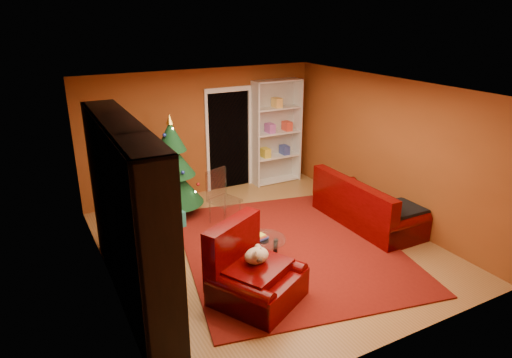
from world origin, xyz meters
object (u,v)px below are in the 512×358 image
rug (290,247)px  gift_box_red (185,202)px  sofa (368,201)px  christmas_tree (173,167)px  gift_box_teal (174,219)px  dog (257,256)px  coffee_table (263,249)px  armchair (258,272)px  acrylic_chair (225,201)px  white_bookshelf (276,132)px  media_unit (128,214)px

rug → gift_box_red: gift_box_red is taller
rug → sofa: sofa is taller
gift_box_red → rug: bearing=-68.8°
christmas_tree → gift_box_teal: 0.98m
gift_box_teal → dog: 2.65m
rug → christmas_tree: bearing=119.1°
rug → gift_box_red: (-0.93, 2.41, 0.10)m
gift_box_teal → sofa: 3.51m
rug → dog: bearing=-140.5°
gift_box_red → dog: dog is taller
dog → coffee_table: (0.58, 0.85, -0.46)m
armchair → acrylic_chair: bearing=47.5°
gift_box_red → coffee_table: bearing=-81.8°
dog → christmas_tree: bearing=63.2°
armchair → sofa: sofa is taller
acrylic_chair → gift_box_red: bearing=89.7°
white_bookshelf → acrylic_chair: bearing=-142.5°
rug → sofa: size_ratio=1.86×
gift_box_teal → white_bookshelf: bearing=22.7°
white_bookshelf → coffee_table: size_ratio=3.33×
white_bookshelf → armchair: size_ratio=2.11×
media_unit → armchair: (1.40, -0.92, -0.77)m
media_unit → armchair: bearing=-32.2°
gift_box_red → sofa: size_ratio=0.11×
gift_box_teal → dog: bearing=-83.9°
christmas_tree → gift_box_red: christmas_tree is taller
gift_box_teal → dog: dog is taller
white_bookshelf → rug: bearing=-116.0°
gift_box_red → armchair: size_ratio=0.20×
media_unit → white_bookshelf: bearing=37.7°
armchair → gift_box_teal: bearing=67.4°
white_bookshelf → dog: white_bookshelf is taller
coffee_table → rug: bearing=10.0°
armchair → sofa: size_ratio=0.53×
white_bookshelf → dog: bearing=-123.7°
white_bookshelf → sofa: size_ratio=1.12×
acrylic_chair → media_unit: bearing=-163.8°
gift_box_teal → media_unit: bearing=-123.3°
gift_box_teal → armchair: 2.69m
christmas_tree → coffee_table: christmas_tree is taller
gift_box_red → sofa: bearing=-40.6°
rug → coffee_table: coffee_table is taller
rug → white_bookshelf: (1.39, 2.83, 1.13)m
christmas_tree → white_bookshelf: white_bookshelf is taller
acrylic_chair → christmas_tree: bearing=108.2°
media_unit → gift_box_teal: size_ratio=10.25×
armchair → dog: armchair is taller
media_unit → coffee_table: size_ratio=4.46×
gift_box_teal → coffee_table: 1.94m
media_unit → sofa: media_unit is taller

